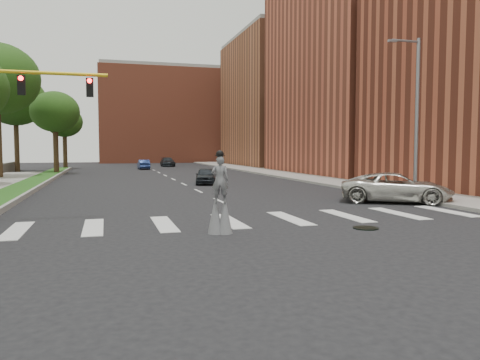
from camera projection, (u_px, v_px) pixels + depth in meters
ground_plane at (268, 224)px, 17.90m from camera, size 160.00×160.00×0.00m
grass_median at (26, 186)px, 33.87m from camera, size 2.00×60.00×0.25m
median_curb at (42, 185)px, 34.16m from camera, size 0.20×60.00×0.28m
sidewalk_right at (303, 177)px, 45.31m from camera, size 5.00×90.00×0.18m
manhole at (366, 228)px, 16.81m from camera, size 0.90×0.90×0.04m
building_mid at (365, 66)px, 51.90m from camera, size 16.00×22.00×24.00m
building_far at (285, 103)px, 75.04m from camera, size 16.00×22.00×20.00m
building_backdrop at (166, 117)px, 93.68m from camera, size 26.00×14.00×18.00m
streetlight at (415, 112)px, 26.32m from camera, size 2.05×0.20×9.00m
traffic_signal at (0, 115)px, 17.77m from camera, size 5.30×0.23×6.20m
stilt_performer at (220, 202)px, 15.76m from camera, size 0.83×0.62×2.82m
suv_crossing at (396, 188)px, 24.72m from camera, size 6.23×5.18×1.58m
car_near at (206, 176)px, 37.13m from camera, size 2.30×4.10×1.32m
car_mid at (144, 164)px, 62.21m from camera, size 1.46×3.94×1.29m
car_far at (168, 162)px, 71.48m from camera, size 1.99×4.76×1.37m
tree_5 at (15, 101)px, 54.95m from camera, size 6.98×6.98×11.42m
tree_6 at (55, 112)px, 50.38m from camera, size 5.17×5.17×8.95m
tree_7 at (64, 122)px, 62.79m from camera, size 4.78×4.78×8.37m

